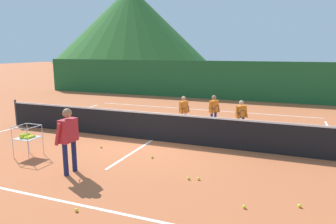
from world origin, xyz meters
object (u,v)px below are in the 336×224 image
tennis_ball_3 (198,179)px  tennis_net (152,126)px  tennis_ball_2 (152,157)px  tennis_ball_5 (101,147)px  student_1 (214,109)px  ball_cart (27,136)px  tennis_ball_0 (189,178)px  instructor (68,135)px  tennis_ball_6 (76,210)px  student_0 (184,109)px  student_2 (241,114)px  tennis_ball_8 (244,207)px  tennis_ball_4 (300,206)px

tennis_ball_3 → tennis_net: bearing=132.3°
tennis_ball_2 → tennis_ball_5: same height
student_1 → ball_cart: bearing=-129.1°
tennis_net → tennis_ball_5: 1.82m
tennis_ball_2 → tennis_ball_0: bearing=-36.9°
tennis_ball_5 → student_1: bearing=54.2°
instructor → tennis_ball_6: (1.34, -1.52, -0.95)m
student_0 → student_2: bearing=-0.1°
student_2 → tennis_ball_0: student_2 is taller
tennis_net → tennis_ball_6: size_ratio=178.65×
tennis_net → tennis_ball_5: tennis_net is taller
ball_cart → tennis_ball_2: size_ratio=13.22×
student_0 → tennis_ball_8: 6.46m
tennis_ball_0 → tennis_ball_2: same height
student_2 → tennis_ball_5: size_ratio=18.07×
tennis_net → tennis_ball_4: bearing=-34.8°
student_2 → tennis_ball_2: student_2 is taller
student_1 → tennis_ball_6: 7.37m
tennis_ball_3 → tennis_ball_6: same height
tennis_ball_6 → tennis_ball_8: size_ratio=1.00×
tennis_ball_0 → instructor: bearing=-166.7°
tennis_net → instructor: (-0.69, -3.37, 0.48)m
student_1 → ball_cart: student_1 is taller
tennis_net → tennis_ball_2: 1.85m
tennis_net → tennis_ball_2: bearing=-65.3°
tennis_net → student_1: student_1 is taller
student_1 → tennis_ball_6: student_1 is taller
tennis_ball_2 → student_0: bearing=94.5°
tennis_ball_8 → tennis_ball_6: bearing=-156.3°
instructor → ball_cart: instructor is taller
tennis_ball_2 → tennis_ball_6: 3.26m
student_2 → tennis_ball_0: bearing=-96.0°
tennis_net → student_2: student_2 is taller
student_0 → tennis_ball_2: 3.72m
student_2 → student_0: bearing=179.9°
student_0 → tennis_ball_2: student_0 is taller
tennis_net → ball_cart: tennis_net is taller
tennis_ball_4 → tennis_ball_8: size_ratio=1.00×
tennis_ball_4 → tennis_ball_6: same height
ball_cart → tennis_ball_5: size_ratio=13.22×
student_1 → tennis_net: bearing=-123.2°
tennis_ball_6 → tennis_ball_3: bearing=52.5°
student_1 → tennis_ball_2: 4.17m
instructor → tennis_ball_0: (2.86, 0.68, -0.95)m
tennis_ball_3 → tennis_ball_4: 2.25m
tennis_ball_2 → tennis_ball_3: (1.64, -1.00, 0.00)m
tennis_ball_6 → tennis_net: bearing=97.6°
tennis_net → tennis_ball_5: size_ratio=178.65×
ball_cart → tennis_ball_2: 3.62m
tennis_net → student_1: (1.56, 2.39, 0.29)m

